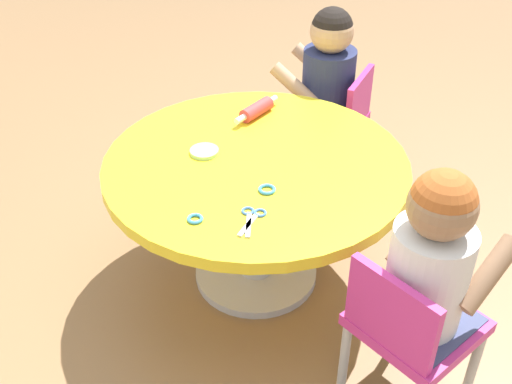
{
  "coord_description": "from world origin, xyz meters",
  "views": [
    {
      "loc": [
        -1.66,
        0.27,
        1.57
      ],
      "look_at": [
        0.0,
        0.0,
        0.37
      ],
      "focal_mm": 43.62,
      "sensor_mm": 36.0,
      "label": 1
    }
  ],
  "objects_px": {
    "craft_table": "(256,187)",
    "seated_child_right": "(328,71)",
    "child_chair_left": "(409,327)",
    "rolling_pin": "(257,109)",
    "craft_scissors": "(252,218)",
    "seated_child_left": "(432,258)",
    "child_chair_right": "(333,123)"
  },
  "relations": [
    {
      "from": "child_chair_left",
      "to": "craft_scissors",
      "type": "relative_size",
      "value": 3.76
    },
    {
      "from": "craft_table",
      "to": "child_chair_right",
      "type": "distance_m",
      "value": 0.68
    },
    {
      "from": "child_chair_right",
      "to": "craft_table",
      "type": "bearing_deg",
      "value": 142.15
    },
    {
      "from": "child_chair_right",
      "to": "child_chair_left",
      "type": "bearing_deg",
      "value": 175.29
    },
    {
      "from": "craft_table",
      "to": "craft_scissors",
      "type": "bearing_deg",
      "value": 168.32
    },
    {
      "from": "seated_child_left",
      "to": "craft_scissors",
      "type": "bearing_deg",
      "value": 56.58
    },
    {
      "from": "child_chair_left",
      "to": "craft_table",
      "type": "bearing_deg",
      "value": 28.44
    },
    {
      "from": "seated_child_left",
      "to": "seated_child_right",
      "type": "bearing_deg",
      "value": -1.31
    },
    {
      "from": "craft_table",
      "to": "craft_scissors",
      "type": "relative_size",
      "value": 6.93
    },
    {
      "from": "craft_table",
      "to": "rolling_pin",
      "type": "relative_size",
      "value": 5.37
    },
    {
      "from": "seated_child_left",
      "to": "rolling_pin",
      "type": "distance_m",
      "value": 0.92
    },
    {
      "from": "craft_table",
      "to": "seated_child_right",
      "type": "distance_m",
      "value": 0.69
    },
    {
      "from": "seated_child_left",
      "to": "seated_child_right",
      "type": "distance_m",
      "value": 1.13
    },
    {
      "from": "seated_child_left",
      "to": "craft_scissors",
      "type": "height_order",
      "value": "seated_child_left"
    },
    {
      "from": "craft_table",
      "to": "child_chair_left",
      "type": "height_order",
      "value": "child_chair_left"
    },
    {
      "from": "craft_table",
      "to": "craft_scissors",
      "type": "distance_m",
      "value": 0.32
    },
    {
      "from": "child_chair_left",
      "to": "seated_child_left",
      "type": "xyz_separation_m",
      "value": [
        0.02,
        -0.03,
        0.23
      ]
    },
    {
      "from": "craft_table",
      "to": "seated_child_right",
      "type": "xyz_separation_m",
      "value": [
        0.56,
        -0.38,
        0.14
      ]
    },
    {
      "from": "child_chair_left",
      "to": "child_chair_right",
      "type": "bearing_deg",
      "value": -4.71
    },
    {
      "from": "child_chair_left",
      "to": "seated_child_right",
      "type": "xyz_separation_m",
      "value": [
        1.15,
        -0.06,
        0.23
      ]
    },
    {
      "from": "rolling_pin",
      "to": "craft_scissors",
      "type": "relative_size",
      "value": 1.29
    },
    {
      "from": "seated_child_right",
      "to": "craft_scissors",
      "type": "xyz_separation_m",
      "value": [
        -0.85,
        0.44,
        -0.03
      ]
    },
    {
      "from": "rolling_pin",
      "to": "craft_scissors",
      "type": "bearing_deg",
      "value": 169.3
    },
    {
      "from": "seated_child_right",
      "to": "rolling_pin",
      "type": "distance_m",
      "value": 0.42
    },
    {
      "from": "seated_child_left",
      "to": "child_chair_right",
      "type": "distance_m",
      "value": 1.13
    },
    {
      "from": "child_chair_left",
      "to": "craft_scissors",
      "type": "xyz_separation_m",
      "value": [
        0.3,
        0.38,
        0.2
      ]
    },
    {
      "from": "seated_child_left",
      "to": "child_chair_right",
      "type": "xyz_separation_m",
      "value": [
        1.1,
        -0.06,
        -0.23
      ]
    },
    {
      "from": "craft_table",
      "to": "seated_child_left",
      "type": "relative_size",
      "value": 1.93
    },
    {
      "from": "child_chair_left",
      "to": "seated_child_right",
      "type": "bearing_deg",
      "value": -2.99
    },
    {
      "from": "seated_child_right",
      "to": "craft_scissors",
      "type": "relative_size",
      "value": 3.58
    },
    {
      "from": "craft_table",
      "to": "seated_child_right",
      "type": "bearing_deg",
      "value": -34.46
    },
    {
      "from": "seated_child_right",
      "to": "rolling_pin",
      "type": "bearing_deg",
      "value": 128.07
    }
  ]
}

